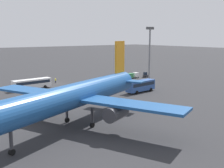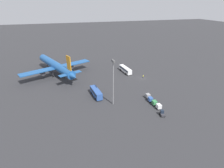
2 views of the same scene
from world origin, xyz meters
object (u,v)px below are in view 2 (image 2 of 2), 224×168
(airplane, at_px, (56,66))
(shuttle_bus_far, at_px, (96,92))
(baggage_tug, at_px, (162,113))
(cargo_cart_blue, at_px, (150,99))
(cargo_cart_green, at_px, (154,103))
(cargo_cart_grey, at_px, (148,96))
(shuttle_bus_near, at_px, (125,69))
(worker_person, at_px, (143,76))
(cargo_cart_white, at_px, (159,106))

(airplane, height_order, shuttle_bus_far, airplane)
(baggage_tug, xyz_separation_m, cargo_cart_blue, (10.19, -0.54, 0.25))
(cargo_cart_green, relative_size, cargo_cart_grey, 1.00)
(shuttle_bus_far, height_order, cargo_cart_grey, shuttle_bus_far)
(baggage_tug, bearing_deg, shuttle_bus_near, 9.12)
(baggage_tug, bearing_deg, worker_person, -2.38)
(baggage_tug, xyz_separation_m, worker_person, (34.32, -8.93, -0.07))
(worker_person, bearing_deg, shuttle_bus_far, 113.92)
(shuttle_bus_near, distance_m, cargo_cart_blue, 35.08)
(airplane, xyz_separation_m, cargo_cart_blue, (-42.04, -37.27, -4.46))
(shuttle_bus_near, height_order, cargo_cart_grey, shuttle_bus_near)
(worker_person, bearing_deg, cargo_cart_blue, 160.83)
(cargo_cart_green, height_order, cargo_cart_grey, same)
(cargo_cart_blue, bearing_deg, cargo_cart_white, -174.67)
(cargo_cart_white, xyz_separation_m, cargo_cart_grey, (8.83, 0.18, 0.00))
(shuttle_bus_far, distance_m, worker_person, 32.05)
(cargo_cart_white, relative_size, cargo_cart_grey, 1.00)
(airplane, distance_m, cargo_cart_green, 58.75)
(worker_person, relative_size, cargo_cart_grey, 0.84)
(cargo_cart_blue, bearing_deg, airplane, 41.56)
(worker_person, relative_size, cargo_cart_green, 0.84)
(airplane, relative_size, cargo_cart_blue, 21.44)
(worker_person, height_order, cargo_cart_blue, cargo_cart_blue)
(shuttle_bus_near, distance_m, cargo_cart_grey, 32.12)
(worker_person, bearing_deg, baggage_tug, 165.42)
(cargo_cart_white, xyz_separation_m, cargo_cart_green, (2.94, 0.29, 0.00))
(worker_person, distance_m, cargo_cart_white, 31.03)
(shuttle_bus_near, xyz_separation_m, worker_person, (-10.88, -6.49, -1.02))
(baggage_tug, bearing_deg, cargo_cart_green, 5.93)
(worker_person, height_order, cargo_cart_white, cargo_cart_white)
(shuttle_bus_far, height_order, worker_person, shuttle_bus_far)
(shuttle_bus_near, xyz_separation_m, cargo_cart_green, (-37.96, 1.64, -0.70))
(shuttle_bus_near, height_order, cargo_cart_green, shuttle_bus_near)
(shuttle_bus_near, bearing_deg, baggage_tug, 170.97)
(cargo_cart_white, bearing_deg, airplane, 38.27)
(airplane, xyz_separation_m, shuttle_bus_near, (-7.02, -39.16, -3.76))
(cargo_cart_green, bearing_deg, cargo_cart_white, -174.36)
(shuttle_bus_near, relative_size, cargo_cart_grey, 5.90)
(shuttle_bus_far, distance_m, cargo_cart_white, 27.40)
(airplane, height_order, worker_person, airplane)
(shuttle_bus_far, relative_size, worker_person, 5.89)
(cargo_cart_blue, height_order, cargo_cart_grey, same)
(shuttle_bus_far, relative_size, cargo_cart_blue, 4.97)
(cargo_cart_green, bearing_deg, baggage_tug, 173.73)
(airplane, distance_m, shuttle_bus_far, 35.16)
(baggage_tug, bearing_deg, cargo_cart_white, -1.98)
(shuttle_bus_near, xyz_separation_m, cargo_cart_blue, (-35.02, 1.90, -0.70))
(baggage_tug, xyz_separation_m, cargo_cart_green, (7.24, -0.80, 0.25))
(cargo_cart_green, bearing_deg, shuttle_bus_far, 56.31)
(cargo_cart_grey, bearing_deg, cargo_cart_blue, 172.77)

